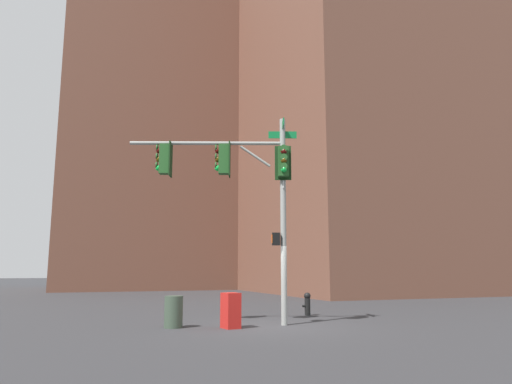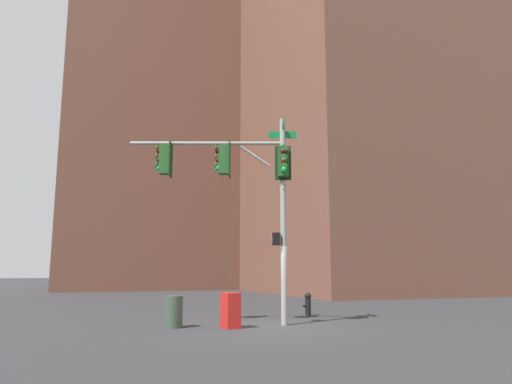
% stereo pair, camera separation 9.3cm
% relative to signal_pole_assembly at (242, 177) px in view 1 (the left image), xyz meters
% --- Properties ---
extents(ground_plane, '(200.00, 200.00, 0.00)m').
position_rel_signal_pole_assembly_xyz_m(ground_plane, '(-0.89, 0.65, -4.78)').
color(ground_plane, '#2D2D30').
extents(signal_pole_assembly, '(5.31, 2.41, 6.80)m').
position_rel_signal_pole_assembly_xyz_m(signal_pole_assembly, '(0.00, 0.00, 0.00)').
color(signal_pole_assembly, gray).
rests_on(signal_pole_assembly, ground_plane).
extents(fire_hydrant, '(0.34, 0.26, 0.87)m').
position_rel_signal_pole_assembly_xyz_m(fire_hydrant, '(-3.49, -2.30, -4.30)').
color(fire_hydrant, black).
rests_on(fire_hydrant, ground_plane).
extents(litter_bin, '(0.56, 0.56, 0.95)m').
position_rel_signal_pole_assembly_xyz_m(litter_bin, '(2.14, -0.13, -4.30)').
color(litter_bin, '#384738').
rests_on(litter_bin, ground_plane).
extents(newspaper_box, '(0.52, 0.62, 1.05)m').
position_rel_signal_pole_assembly_xyz_m(newspaper_box, '(0.54, 0.59, -4.25)').
color(newspaper_box, red).
rests_on(newspaper_box, ground_plane).
extents(building_brick_midblock, '(23.44, 14.09, 28.80)m').
position_rel_signal_pole_assembly_xyz_m(building_brick_midblock, '(-4.69, -32.88, 9.62)').
color(building_brick_midblock, brown).
rests_on(building_brick_midblock, ground_plane).
extents(building_glass_tower, '(30.61, 28.40, 56.89)m').
position_rel_signal_pole_assembly_xyz_m(building_glass_tower, '(-18.25, -45.37, 23.67)').
color(building_glass_tower, '#7A99B2').
rests_on(building_glass_tower, ground_plane).
extents(building_brick_farside, '(21.60, 14.73, 54.22)m').
position_rel_signal_pole_assembly_xyz_m(building_brick_farside, '(-40.56, -52.55, 22.33)').
color(building_brick_farside, brown).
rests_on(building_brick_farside, ground_plane).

